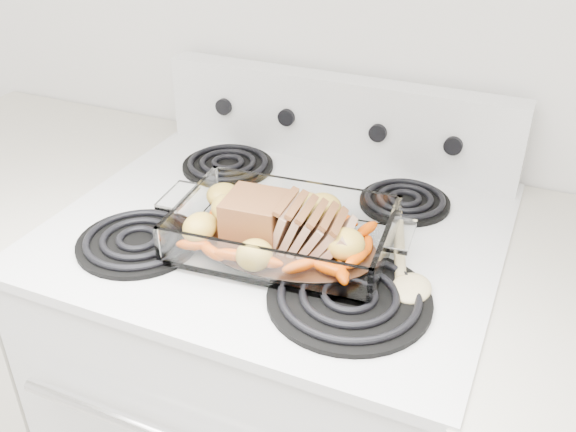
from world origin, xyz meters
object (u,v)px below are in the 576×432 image
at_px(electric_range, 280,400).
at_px(pork_roast, 276,222).
at_px(counter_left, 42,324).
at_px(baking_dish, 283,237).

height_order(electric_range, pork_roast, electric_range).
relative_size(counter_left, baking_dish, 2.65).
distance_m(electric_range, pork_roast, 0.51).
xyz_separation_m(counter_left, pork_roast, (0.70, -0.08, 0.52)).
relative_size(electric_range, baking_dish, 3.18).
bearing_deg(pork_roast, electric_range, 114.11).
distance_m(electric_range, baking_dish, 0.49).
xyz_separation_m(electric_range, counter_left, (-0.67, -0.00, -0.02)).
bearing_deg(counter_left, electric_range, 0.10).
bearing_deg(electric_range, pork_roast, -68.43).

